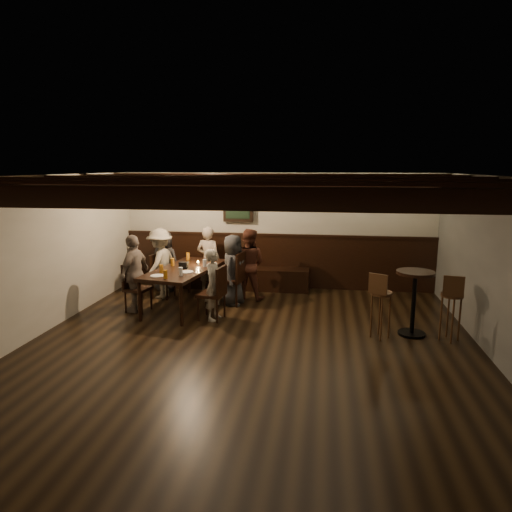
% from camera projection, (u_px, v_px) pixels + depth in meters
% --- Properties ---
extents(room, '(7.00, 7.00, 7.00)m').
position_uv_depth(room, '(254.00, 247.00, 8.37)').
color(room, black).
rests_on(room, ground).
extents(dining_table, '(1.18, 2.07, 0.73)m').
position_uv_depth(dining_table, '(185.00, 271.00, 8.18)').
color(dining_table, black).
rests_on(dining_table, floor).
extents(chair_left_near, '(0.45, 0.45, 0.86)m').
position_uv_depth(chair_left_near, '(163.00, 284.00, 8.90)').
color(chair_left_near, black).
rests_on(chair_left_near, floor).
extents(chair_left_far, '(0.45, 0.45, 0.86)m').
position_uv_depth(chair_left_far, '(137.00, 297.00, 8.05)').
color(chair_left_far, black).
rests_on(chair_left_far, floor).
extents(chair_right_near, '(0.51, 0.51, 0.98)m').
position_uv_depth(chair_right_near, '(232.00, 288.00, 8.46)').
color(chair_right_near, black).
rests_on(chair_right_near, floor).
extents(chair_right_far, '(0.47, 0.47, 0.91)m').
position_uv_depth(chair_right_far, '(212.00, 303.00, 7.62)').
color(chair_right_far, black).
rests_on(chair_right_far, floor).
extents(person_bench_left, '(0.66, 0.49, 1.24)m').
position_uv_depth(person_bench_left, '(165.00, 261.00, 9.30)').
color(person_bench_left, '#2A292C').
rests_on(person_bench_left, floor).
extents(person_bench_centre, '(0.54, 0.40, 1.35)m').
position_uv_depth(person_bench_centre, '(208.00, 260.00, 9.16)').
color(person_bench_centre, gray).
rests_on(person_bench_centre, floor).
extents(person_bench_right, '(0.74, 0.61, 1.37)m').
position_uv_depth(person_bench_right, '(248.00, 264.00, 8.75)').
color(person_bench_right, '#51281B').
rests_on(person_bench_right, floor).
extents(person_left_near, '(0.64, 0.95, 1.36)m').
position_uv_depth(person_left_near, '(160.00, 263.00, 8.82)').
color(person_left_near, gray).
rests_on(person_left_near, floor).
extents(person_left_far, '(0.46, 0.85, 1.37)m').
position_uv_depth(person_left_far, '(135.00, 273.00, 7.98)').
color(person_left_far, gray).
rests_on(person_left_far, floor).
extents(person_right_near, '(0.51, 0.70, 1.31)m').
position_uv_depth(person_right_near, '(233.00, 270.00, 8.38)').
color(person_right_near, '#292A2C').
rests_on(person_right_near, floor).
extents(person_right_far, '(0.35, 0.48, 1.20)m').
position_uv_depth(person_right_far, '(214.00, 285.00, 7.55)').
color(person_right_far, '#A09887').
rests_on(person_right_far, floor).
extents(pint_a, '(0.07, 0.07, 0.14)m').
position_uv_depth(pint_a, '(188.00, 256.00, 8.89)').
color(pint_a, '#BF7219').
rests_on(pint_a, dining_table).
extents(pint_b, '(0.07, 0.07, 0.14)m').
position_uv_depth(pint_b, '(212.00, 258.00, 8.69)').
color(pint_b, '#BF7219').
rests_on(pint_b, dining_table).
extents(pint_c, '(0.07, 0.07, 0.14)m').
position_uv_depth(pint_c, '(172.00, 262.00, 8.34)').
color(pint_c, '#BF7219').
rests_on(pint_c, dining_table).
extents(pint_d, '(0.07, 0.07, 0.14)m').
position_uv_depth(pint_d, '(205.00, 263.00, 8.25)').
color(pint_d, silver).
rests_on(pint_d, dining_table).
extents(pint_e, '(0.07, 0.07, 0.14)m').
position_uv_depth(pint_e, '(161.00, 269.00, 7.80)').
color(pint_e, '#BF7219').
rests_on(pint_e, dining_table).
extents(pint_f, '(0.07, 0.07, 0.14)m').
position_uv_depth(pint_f, '(181.00, 272.00, 7.58)').
color(pint_f, silver).
rests_on(pint_f, dining_table).
extents(pint_g, '(0.07, 0.07, 0.14)m').
position_uv_depth(pint_g, '(165.00, 274.00, 7.39)').
color(pint_g, '#BF7219').
rests_on(pint_g, dining_table).
extents(plate_near, '(0.24, 0.24, 0.01)m').
position_uv_depth(plate_near, '(158.00, 276.00, 7.56)').
color(plate_near, white).
rests_on(plate_near, dining_table).
extents(plate_far, '(0.24, 0.24, 0.01)m').
position_uv_depth(plate_far, '(186.00, 272.00, 7.83)').
color(plate_far, white).
rests_on(plate_far, dining_table).
extents(condiment_caddy, '(0.15, 0.10, 0.12)m').
position_uv_depth(condiment_caddy, '(184.00, 265.00, 8.11)').
color(condiment_caddy, black).
rests_on(condiment_caddy, dining_table).
extents(candle, '(0.05, 0.05, 0.05)m').
position_uv_depth(candle, '(198.00, 264.00, 8.41)').
color(candle, beige).
rests_on(candle, dining_table).
extents(high_top_table, '(0.56, 0.56, 0.99)m').
position_uv_depth(high_top_table, '(414.00, 293.00, 6.83)').
color(high_top_table, black).
rests_on(high_top_table, floor).
extents(bar_stool_left, '(0.36, 0.37, 1.01)m').
position_uv_depth(bar_stool_left, '(380.00, 314.00, 6.76)').
color(bar_stool_left, '#3D2313').
rests_on(bar_stool_left, floor).
extents(bar_stool_right, '(0.33, 0.35, 1.01)m').
position_uv_depth(bar_stool_right, '(450.00, 316.00, 6.66)').
color(bar_stool_right, '#3D2313').
rests_on(bar_stool_right, floor).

